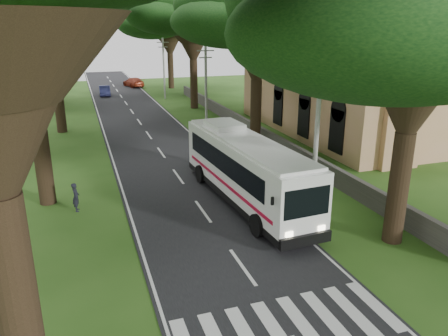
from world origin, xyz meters
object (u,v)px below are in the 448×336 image
Objects in this scene: distant_car_c at (134,82)px; pedestrian at (76,197)px; pole_near at (316,138)px; pole_far at (164,67)px; church at (350,79)px; coach_bus at (245,168)px; distant_car_b at (105,91)px; pole_mid at (206,87)px.

distant_car_c is 3.19× the size of pedestrian.
pole_far is at bearing 90.00° from pole_near.
church reaches higher than coach_bus.
pole_far is 9.85m from distant_car_b.
church is at bearing -64.99° from pedestrian.
distant_car_b is (-4.78, 42.54, -1.27)m from coach_bus.
pole_near is 13.15m from pedestrian.
distant_car_c is at bearing 100.71° from pole_far.
distant_car_b is 2.61× the size of pedestrian.
pedestrian is (-11.96, -15.68, -3.38)m from pole_mid.
pole_near is at bearing -47.70° from coach_bus.
pole_far is 37.78m from pedestrian.
distant_car_c reaches higher than distant_car_b.
church is 3.00× the size of pole_far.
church is 15.02× the size of pedestrian.
church is 20.09m from coach_bus.
church reaches higher than distant_car_b.
pole_far reaches higher than distant_car_c.
pole_near is 1.00× the size of pole_far.
distant_car_c is at bearing 85.83° from coach_bus.
pole_near is 0.63× the size of coach_bus.
pole_far is (-12.36, 24.45, -0.73)m from church.
pole_mid is at bearing -90.00° from pole_far.
pole_mid is at bearing -71.18° from distant_car_b.
distant_car_c is (0.30, 50.53, -1.22)m from coach_bus.
church is 27.10m from pedestrian.
distant_car_b is at bearing 145.36° from pole_far.
distant_car_b is at bearing 123.89° from church.
coach_bus is (-15.17, -12.85, -2.92)m from church.
pedestrian is at bearing -94.00° from distant_car_b.
distant_car_b is (-7.58, 25.24, -3.46)m from pole_mid.
coach_bus is (-2.80, 2.70, -2.20)m from pole_near.
pole_near is 1.00× the size of pole_mid.
pole_far is at bearing 81.87° from coach_bus.
pole_near is at bearing -109.63° from pedestrian.
pole_near is 1.57× the size of distant_car_c.
distant_car_c is at bearing 111.53° from church.
distant_car_c is (-2.50, 13.22, -3.41)m from pole_far.
church reaches higher than pole_near.
pole_near is 46.00m from distant_car_b.
pole_far is 13.88m from distant_car_c.
distant_car_b is at bearing 43.01° from distant_car_c.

